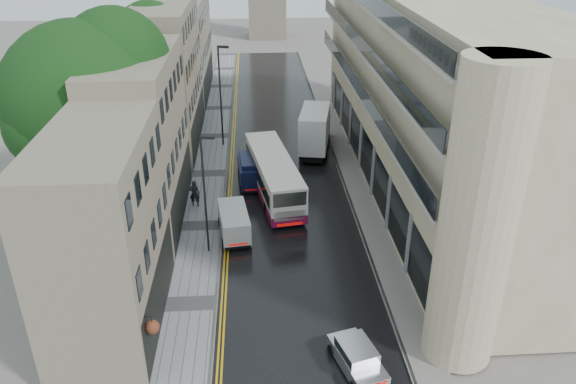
{
  "coord_description": "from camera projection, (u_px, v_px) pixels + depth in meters",
  "views": [
    {
      "loc": [
        -2.27,
        -13.42,
        18.85
      ],
      "look_at": [
        -0.21,
        18.0,
        3.02
      ],
      "focal_mm": 35.0,
      "sensor_mm": 36.0,
      "label": 1
    }
  ],
  "objects": [
    {
      "name": "old_shop_row",
      "position": [
        161.0,
        93.0,
        44.06
      ],
      "size": [
        4.5,
        56.0,
        12.0
      ],
      "primitive_type": null,
      "color": "gray",
      "rests_on": "ground"
    },
    {
      "name": "tree_far",
      "position": [
        132.0,
        81.0,
        46.48
      ],
      "size": [
        9.24,
        9.24,
        12.46
      ],
      "primitive_type": null,
      "color": "black",
      "rests_on": "ground"
    },
    {
      "name": "lamp_post_far",
      "position": [
        221.0,
        97.0,
        48.18
      ],
      "size": [
        1.01,
        0.46,
        8.75
      ],
      "primitive_type": null,
      "rotation": [
        0.0,
        0.0,
        -0.26
      ],
      "color": "black",
      "rests_on": "left_sidewalk"
    },
    {
      "name": "pedestrian",
      "position": [
        195.0,
        193.0,
        39.32
      ],
      "size": [
        0.72,
        0.48,
        1.96
      ],
      "primitive_type": "imported",
      "rotation": [
        0.0,
        0.0,
        3.12
      ],
      "color": "black",
      "rests_on": "left_sidewalk"
    },
    {
      "name": "lamp_post_near",
      "position": [
        205.0,
        196.0,
        32.84
      ],
      "size": [
        0.86,
        0.32,
        7.49
      ],
      "primitive_type": null,
      "rotation": [
        0.0,
        0.0,
        -0.16
      ],
      "color": "black",
      "rests_on": "left_sidewalk"
    },
    {
      "name": "navy_van",
      "position": [
        241.0,
        178.0,
        41.39
      ],
      "size": [
        2.1,
        4.58,
        2.28
      ],
      "primitive_type": null,
      "rotation": [
        0.0,
        0.0,
        0.07
      ],
      "color": "black",
      "rests_on": "road"
    },
    {
      "name": "cream_bus",
      "position": [
        266.0,
        196.0,
        38.15
      ],
      "size": [
        4.08,
        11.03,
        2.94
      ],
      "primitive_type": null,
      "rotation": [
        0.0,
        0.0,
        0.15
      ],
      "color": "white",
      "rests_on": "road"
    },
    {
      "name": "road",
      "position": [
        283.0,
        172.0,
        45.08
      ],
      "size": [
        9.0,
        85.0,
        0.02
      ],
      "primitive_type": "cube",
      "color": "black",
      "rests_on": "ground"
    },
    {
      "name": "left_sidewalk",
      "position": [
        210.0,
        174.0,
        44.71
      ],
      "size": [
        2.7,
        85.0,
        0.12
      ],
      "primitive_type": "cube",
      "color": "gray",
      "rests_on": "ground"
    },
    {
      "name": "right_sidewalk",
      "position": [
        349.0,
        170.0,
        45.37
      ],
      "size": [
        1.8,
        85.0,
        0.12
      ],
      "primitive_type": "cube",
      "color": "slate",
      "rests_on": "ground"
    },
    {
      "name": "silver_hatchback",
      "position": [
        355.0,
        380.0,
        24.27
      ],
      "size": [
        2.44,
        3.79,
        1.31
      ],
      "primitive_type": null,
      "rotation": [
        0.0,
        0.0,
        0.28
      ],
      "color": "#B8B7BC",
      "rests_on": "road"
    },
    {
      "name": "white_van",
      "position": [
        224.0,
        235.0,
        34.59
      ],
      "size": [
        2.24,
        4.23,
        1.83
      ],
      "primitive_type": null,
      "rotation": [
        0.0,
        0.0,
        0.13
      ],
      "color": "silver",
      "rests_on": "road"
    },
    {
      "name": "tree_near",
      "position": [
        87.0,
        127.0,
        34.55
      ],
      "size": [
        10.56,
        10.56,
        13.89
      ],
      "primitive_type": null,
      "color": "black",
      "rests_on": "ground"
    },
    {
      "name": "white_lorry",
      "position": [
        301.0,
        136.0,
        46.8
      ],
      "size": [
        3.65,
        7.79,
        3.94
      ],
      "primitive_type": null,
      "rotation": [
        0.0,
        0.0,
        -0.19
      ],
      "color": "white",
      "rests_on": "road"
    },
    {
      "name": "modern_block",
      "position": [
        424.0,
        91.0,
        41.2
      ],
      "size": [
        8.0,
        40.0,
        14.0
      ],
      "primitive_type": null,
      "color": "beige",
      "rests_on": "ground"
    }
  ]
}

